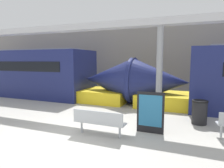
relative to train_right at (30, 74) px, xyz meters
name	(u,v)px	position (x,y,z in m)	size (l,w,h in m)	color
ground_plane	(71,137)	(7.14, -5.68, -1.49)	(60.00, 60.00, 0.00)	#B2AFA8
station_wall	(144,60)	(7.14, 4.75, 1.01)	(56.00, 0.20, 5.00)	gray
train_right	(30,74)	(0.00, 0.00, 0.00)	(15.18, 2.93, 3.20)	navy
bench_near	(99,121)	(7.93, -5.24, -0.97)	(1.74, 0.45, 0.87)	#ADB2B7
trash_bin	(199,112)	(11.02, -2.63, -1.02)	(0.59, 0.59, 0.94)	black
poster_board	(150,112)	(9.42, -4.31, -0.78)	(0.92, 0.07, 1.42)	black
support_column_near	(159,74)	(9.44, -2.68, 0.43)	(0.25, 0.25, 3.84)	gray
canopy_beam	(161,22)	(9.44, -2.68, 2.49)	(28.00, 0.60, 0.28)	#B7B7BC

